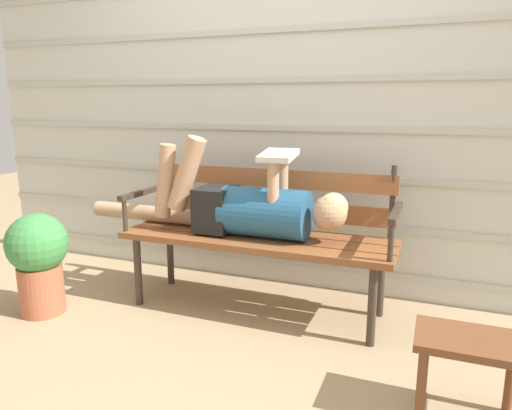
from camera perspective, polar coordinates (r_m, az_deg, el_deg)
ground_plane at (r=2.77m, az=-0.74°, el=-13.30°), size 12.00×12.00×0.00m
house_siding at (r=3.06m, az=3.49°, el=12.12°), size 4.62×0.08×2.38m
park_bench at (r=2.74m, az=0.52°, el=-2.60°), size 1.56×0.49×0.86m
reclining_person at (r=2.68m, az=-1.53°, el=-0.16°), size 1.67×0.28×0.57m
footstool at (r=2.01m, az=24.47°, el=-16.27°), size 0.40×0.27×0.34m
potted_plant at (r=2.96m, az=-24.86°, el=-5.78°), size 0.34×0.34×0.59m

